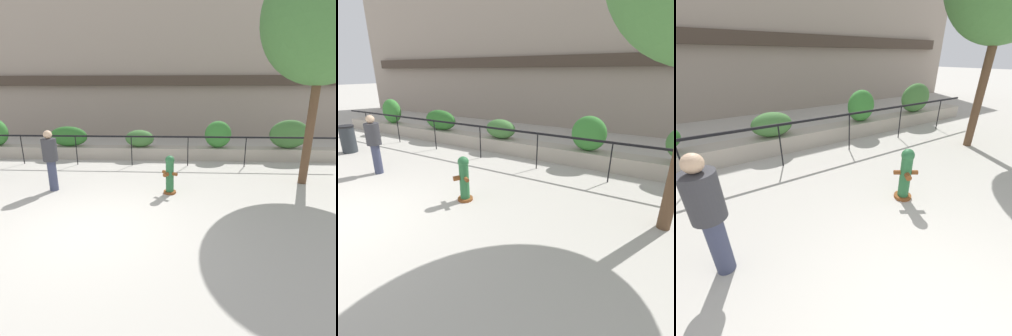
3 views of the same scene
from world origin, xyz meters
The scene contains 11 objects.
ground_plane centered at (0.00, 0.00, 0.00)m, with size 120.00×120.00×0.00m, color #B2ADA3.
building_facade centered at (0.00, 11.98, 3.99)m, with size 30.00×1.36×8.00m.
planter_wall_low centered at (0.00, 6.00, 0.25)m, with size 18.00×0.70×0.50m, color #ADA393.
fence_railing_segment centered at (0.00, 4.90, 1.02)m, with size 15.00×0.05×1.15m.
hedge_bush_1 centered at (-2.87, 6.00, 0.92)m, with size 1.60×0.57×0.84m, color #2D6B28.
hedge_bush_2 centered at (0.15, 6.00, 0.85)m, with size 1.20×0.67×0.71m, color #427538.
hedge_bush_3 centered at (3.40, 6.00, 1.05)m, with size 1.08×0.64×1.10m, color #387F33.
hedge_bush_4 centered at (6.26, 6.00, 1.08)m, with size 1.58×0.58×1.15m, color #427538.
fire_hydrant centered at (1.57, 2.07, 0.55)m, with size 0.49×0.49×1.08m.
street_tree centered at (5.66, 3.11, 4.65)m, with size 3.38×3.04×6.44m.
pedestrian centered at (-1.77, 2.15, 0.99)m, with size 0.55×0.55×1.73m.
Camera 1 is at (1.86, -4.79, 2.74)m, focal length 28.00 mm.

